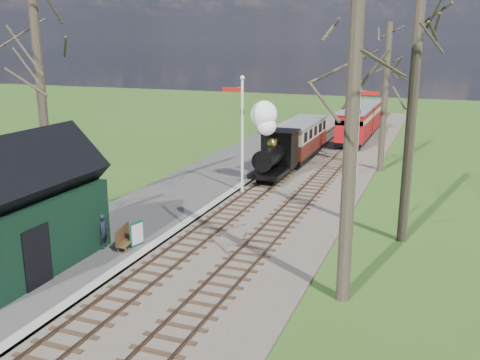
% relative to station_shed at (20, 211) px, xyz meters
% --- Properties ---
extents(ground, '(140.00, 140.00, 0.00)m').
position_rel_station_shed_xyz_m(ground, '(4.30, -4.00, -2.27)').
color(ground, '#36561B').
rests_on(ground, ground).
extents(distant_hills, '(114.40, 48.00, 22.02)m').
position_rel_station_shed_xyz_m(distant_hills, '(5.70, 60.38, -18.47)').
color(distant_hills, '#385B23').
rests_on(distant_hills, ground).
extents(ballast_bed, '(8.00, 60.00, 0.10)m').
position_rel_station_shed_xyz_m(ballast_bed, '(5.60, 18.00, -2.22)').
color(ballast_bed, brown).
rests_on(ballast_bed, ground).
extents(track_near, '(1.60, 60.00, 0.15)m').
position_rel_station_shed_xyz_m(track_near, '(4.30, 18.00, -2.17)').
color(track_near, brown).
rests_on(track_near, ground).
extents(track_far, '(1.60, 60.00, 0.15)m').
position_rel_station_shed_xyz_m(track_far, '(6.90, 18.00, -2.17)').
color(track_far, brown).
rests_on(track_far, ground).
extents(platform, '(5.00, 44.00, 0.20)m').
position_rel_station_shed_xyz_m(platform, '(0.80, 10.00, -2.17)').
color(platform, '#474442').
rests_on(platform, ground).
extents(coping_strip, '(0.40, 44.00, 0.21)m').
position_rel_station_shed_xyz_m(coping_strip, '(3.10, 10.00, -2.16)').
color(coping_strip, '#B2AD9E').
rests_on(coping_strip, ground).
extents(station_shed, '(3.25, 6.30, 4.78)m').
position_rel_station_shed_xyz_m(station_shed, '(0.00, 0.00, 0.00)').
color(station_shed, black).
rests_on(station_shed, platform).
extents(semaphore_near, '(1.22, 0.24, 6.22)m').
position_rel_station_shed_xyz_m(semaphore_near, '(3.53, 12.00, 1.35)').
color(semaphore_near, silver).
rests_on(semaphore_near, ground).
extents(semaphore_far, '(1.22, 0.24, 5.72)m').
position_rel_station_shed_xyz_m(semaphore_far, '(8.67, 18.00, 1.08)').
color(semaphore_far, silver).
rests_on(semaphore_far, ground).
extents(bare_trees, '(15.51, 22.39, 12.00)m').
position_rel_station_shed_xyz_m(bare_trees, '(5.63, 6.10, 2.94)').
color(bare_trees, '#382D23').
rests_on(bare_trees, ground).
extents(fence_line, '(12.60, 0.08, 1.00)m').
position_rel_station_shed_xyz_m(fence_line, '(4.60, 32.00, -1.72)').
color(fence_line, slate).
rests_on(fence_line, ground).
extents(locomotive, '(1.85, 4.31, 4.61)m').
position_rel_station_shed_xyz_m(locomotive, '(4.29, 15.15, -0.15)').
color(locomotive, black).
rests_on(locomotive, ground).
extents(coach, '(2.15, 7.38, 2.27)m').
position_rel_station_shed_xyz_m(coach, '(4.30, 21.22, -0.71)').
color(coach, black).
rests_on(coach, ground).
extents(red_carriage_a, '(2.16, 5.34, 2.27)m').
position_rel_station_shed_xyz_m(red_carriage_a, '(6.90, 27.49, -0.71)').
color(red_carriage_a, black).
rests_on(red_carriage_a, ground).
extents(red_carriage_b, '(2.16, 5.34, 2.27)m').
position_rel_station_shed_xyz_m(red_carriage_b, '(6.90, 32.99, -0.71)').
color(red_carriage_b, black).
rests_on(red_carriage_b, ground).
extents(sign_board, '(0.24, 0.67, 0.98)m').
position_rel_station_shed_xyz_m(sign_board, '(2.59, 3.18, -1.58)').
color(sign_board, '#0F4938').
rests_on(sign_board, platform).
extents(bench, '(0.70, 1.45, 0.80)m').
position_rel_station_shed_xyz_m(bench, '(2.19, 2.93, -1.69)').
color(bench, '#4E351C').
rests_on(bench, platform).
extents(person, '(0.40, 0.54, 1.34)m').
position_rel_station_shed_xyz_m(person, '(1.53, 2.53, -1.40)').
color(person, '#1A1F2E').
rests_on(person, platform).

